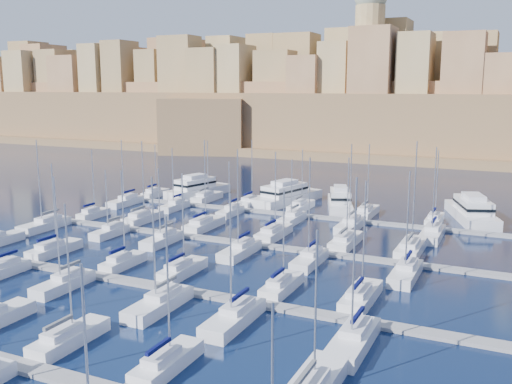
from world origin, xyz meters
The scene contains 46 objects.
ground centered at (0.00, 0.00, 0.00)m, with size 600.00×600.00×0.00m, color black.
pontoon_near centered at (0.00, -34.00, 0.20)m, with size 84.00×2.00×0.40m, color slate.
pontoon_mid_near centered at (0.00, -12.00, 0.20)m, with size 84.00×2.00×0.40m, color slate.
pontoon_mid_far centered at (0.00, 10.00, 0.20)m, with size 84.00×2.00×0.40m, color slate.
pontoon_far centered at (0.00, 32.00, 0.20)m, with size 84.00×2.00×0.40m, color slate.
sailboat_3 centered at (-0.55, -28.73, 0.74)m, with size 2.63×8.76×13.98m.
sailboat_4 centered at (10.66, -28.91, 0.74)m, with size 2.52×8.39×13.92m.
sailboat_13 centered at (-23.93, -6.59, 0.74)m, with size 2.71×9.04×13.66m.
sailboat_14 centered at (-10.94, -7.23, 0.73)m, with size 2.32×7.73×13.56m.
sailboat_15 centered at (-1.84, -6.67, 0.74)m, with size 2.66×8.88×13.66m.
sailboat_16 centered at (12.31, -6.83, 0.73)m, with size 2.56×8.55×12.69m.
sailboat_17 centered at (21.85, -6.34, 0.75)m, with size 2.87×9.56×14.33m.
sailboat_19 centered at (-22.89, -16.92, 0.73)m, with size 2.41×8.04×13.22m.
sailboat_20 centered at (-11.99, -17.23, 0.74)m, with size 2.61×8.69×14.23m.
sailboat_21 centered at (2.28, -17.83, 0.76)m, with size 2.97×9.91×15.27m.
sailboat_22 centered at (11.54, -17.84, 0.75)m, with size 2.98×9.92×14.24m.
sailboat_23 centered at (24.17, -17.90, 0.77)m, with size 3.01×10.04×16.72m.
sailboat_24 centered at (-34.79, 14.54, 0.73)m, with size 2.18×7.27×13.03m.
sailboat_25 centered at (-24.29, 15.58, 0.75)m, with size 2.82×9.39×15.01m.
sailboat_26 centered at (-11.60, 15.88, 0.77)m, with size 3.00×10.01×15.67m.
sailboat_27 centered at (1.61, 15.72, 0.75)m, with size 2.90×9.67×14.29m.
sailboat_28 centered at (13.66, 15.76, 0.75)m, with size 2.93×9.77×14.01m.
sailboat_29 centered at (23.51, 16.22, 0.78)m, with size 3.21×10.69×16.81m.
sailboat_30 centered at (-36.44, 4.12, 0.77)m, with size 3.00×10.00×15.79m.
sailboat_31 centered at (-23.21, 5.20, 0.71)m, with size 2.34×7.80×11.33m.
sailboat_32 centered at (-12.64, 4.77, 0.73)m, with size 2.60×8.68×12.36m.
sailboat_33 centered at (1.10, 4.41, 0.76)m, with size 2.82×9.41×15.91m.
sailboat_34 centered at (11.81, 4.61, 0.76)m, with size 2.70×9.01×15.29m.
sailboat_35 centered at (24.96, 4.28, 0.75)m, with size 2.91×9.68×14.30m.
sailboat_36 centered at (-36.34, 36.84, 0.72)m, with size 2.36×7.88×11.94m.
sailboat_37 centered at (-23.48, 37.60, 0.74)m, with size 2.83×9.44×13.23m.
sailboat_38 centered at (-12.80, 37.28, 0.74)m, with size 2.64×8.79×13.86m.
sailboat_39 centered at (-1.84, 37.48, 0.73)m, with size 2.76×9.20×12.49m.
sailboat_40 centered at (11.40, 37.63, 0.75)m, with size 2.85×9.50×13.95m.
sailboat_41 centered at (24.00, 36.95, 0.73)m, with size 2.43×8.10×13.45m.
sailboat_42 centered at (-36.50, 26.49, 0.74)m, with size 2.78×9.25×13.96m.
sailboat_43 centered at (-24.77, 27.08, 0.72)m, with size 2.42×8.06×12.69m.
sailboat_44 centered at (-12.33, 27.25, 0.70)m, with size 2.31×7.70×10.74m.
sailboat_45 centered at (0.57, 26.78, 0.72)m, with size 2.60×8.66×11.91m.
sailboat_46 centered at (11.51, 26.12, 0.76)m, with size 3.00×10.00×15.13m.
sailboat_47 centered at (25.16, 26.07, 0.76)m, with size 3.03×10.11×15.21m.
motor_yacht_a centered at (-28.20, 41.40, 1.73)m, with size 8.84×17.14×5.25m.
motor_yacht_b centered at (-7.01, 42.45, 1.73)m, with size 10.03×19.41×5.25m.
motor_yacht_c centered at (5.28, 40.65, 1.73)m, with size 9.08×15.49×5.25m.
motor_yacht_d centered at (29.86, 42.55, 1.73)m, with size 11.41×19.61×5.25m.
fortified_city centered at (-0.19, 155.26, 14.74)m, with size 460.00×108.95×59.52m.
Camera 1 is at (37.03, -67.20, 24.27)m, focal length 40.00 mm.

